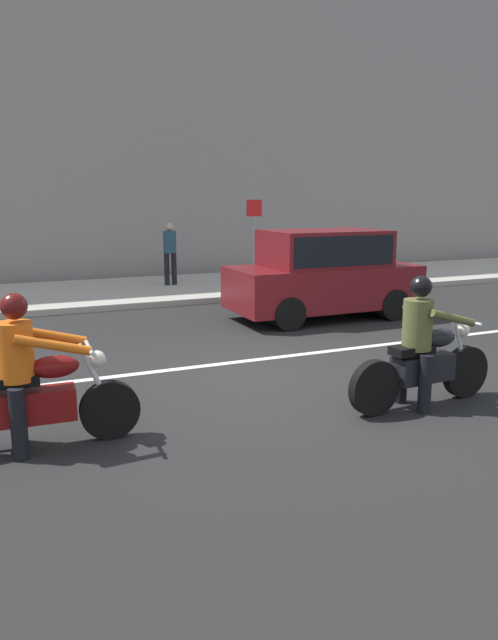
# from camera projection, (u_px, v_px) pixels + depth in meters

# --- Properties ---
(ground_plane) EXTENTS (80.00, 80.00, 0.00)m
(ground_plane) POSITION_uv_depth(u_px,v_px,m) (265.00, 378.00, 8.12)
(ground_plane) COLOR black
(sidewalk_slab) EXTENTS (40.00, 4.40, 0.14)m
(sidewalk_slab) POSITION_uv_depth(u_px,v_px,m) (134.00, 291.00, 15.28)
(sidewalk_slab) COLOR #A8A399
(sidewalk_slab) RESTS_ON ground_plane
(building_facade) EXTENTS (40.00, 1.40, 11.04)m
(building_facade) POSITION_uv_depth(u_px,v_px,m) (100.00, 90.00, 17.22)
(building_facade) COLOR gray
(building_facade) RESTS_ON ground_plane
(lane_marking_stripe) EXTENTS (18.00, 0.14, 0.01)m
(lane_marking_stripe) POSITION_uv_depth(u_px,v_px,m) (259.00, 359.00, 9.05)
(lane_marking_stripe) COLOR silver
(lane_marking_stripe) RESTS_ON ground_plane
(motorcycle_with_rider_olive) EXTENTS (2.06, 0.70, 1.57)m
(motorcycle_with_rider_olive) POSITION_uv_depth(u_px,v_px,m) (422.00, 354.00, 6.92)
(motorcycle_with_rider_olive) COLOR black
(motorcycle_with_rider_olive) RESTS_ON ground_plane
(motorcycle_with_rider_orange_stripe) EXTENTS (2.08, 0.70, 1.56)m
(motorcycle_with_rider_orange_stripe) POSITION_uv_depth(u_px,v_px,m) (30.00, 387.00, 5.71)
(motorcycle_with_rider_orange_stripe) COLOR black
(motorcycle_with_rider_orange_stripe) RESTS_ON ground_plane
(parked_hatchback_maroon) EXTENTS (3.84, 1.76, 1.80)m
(parked_hatchback_maroon) POSITION_uv_depth(u_px,v_px,m) (323.00, 273.00, 12.01)
(parked_hatchback_maroon) COLOR maroon
(parked_hatchback_maroon) RESTS_ON ground_plane
(street_sign_post) EXTENTS (0.44, 0.08, 2.28)m
(street_sign_post) POSITION_uv_depth(u_px,v_px,m) (254.00, 232.00, 15.91)
(street_sign_post) COLOR gray
(street_sign_post) RESTS_ON sidewalk_slab
(pedestrian_bystander) EXTENTS (0.34, 0.34, 1.65)m
(pedestrian_bystander) POSITION_uv_depth(u_px,v_px,m) (170.00, 249.00, 15.69)
(pedestrian_bystander) COLOR black
(pedestrian_bystander) RESTS_ON sidewalk_slab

